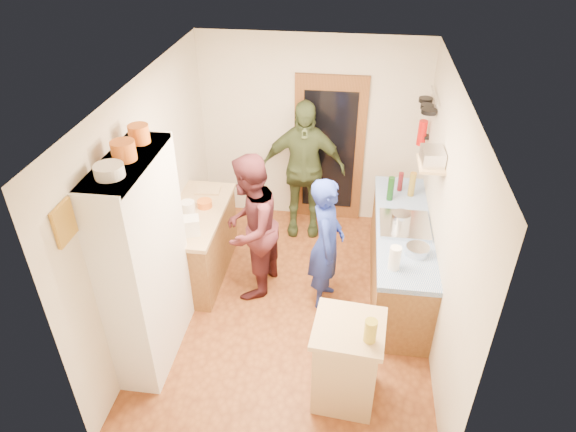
% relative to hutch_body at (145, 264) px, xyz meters
% --- Properties ---
extents(floor, '(3.00, 4.00, 0.02)m').
position_rel_hutch_body_xyz_m(floor, '(1.30, 0.80, -1.11)').
color(floor, brown).
rests_on(floor, ground).
extents(ceiling, '(3.00, 4.00, 0.02)m').
position_rel_hutch_body_xyz_m(ceiling, '(1.30, 0.80, 1.51)').
color(ceiling, silver).
rests_on(ceiling, ground).
extents(wall_back, '(3.00, 0.02, 2.60)m').
position_rel_hutch_body_xyz_m(wall_back, '(1.30, 2.81, 0.20)').
color(wall_back, beige).
rests_on(wall_back, ground).
extents(wall_front, '(3.00, 0.02, 2.60)m').
position_rel_hutch_body_xyz_m(wall_front, '(1.30, -1.21, 0.20)').
color(wall_front, beige).
rests_on(wall_front, ground).
extents(wall_left, '(0.02, 4.00, 2.60)m').
position_rel_hutch_body_xyz_m(wall_left, '(-0.21, 0.80, 0.20)').
color(wall_left, beige).
rests_on(wall_left, ground).
extents(wall_right, '(0.02, 4.00, 2.60)m').
position_rel_hutch_body_xyz_m(wall_right, '(2.81, 0.80, 0.20)').
color(wall_right, beige).
rests_on(wall_right, ground).
extents(door_frame, '(0.95, 0.06, 2.10)m').
position_rel_hutch_body_xyz_m(door_frame, '(1.55, 2.77, -0.05)').
color(door_frame, brown).
rests_on(door_frame, ground).
extents(door_glass, '(0.70, 0.02, 1.70)m').
position_rel_hutch_body_xyz_m(door_glass, '(1.55, 2.74, -0.05)').
color(door_glass, black).
rests_on(door_glass, door_frame).
extents(hutch_body, '(0.40, 1.20, 2.20)m').
position_rel_hutch_body_xyz_m(hutch_body, '(0.00, 0.00, 0.00)').
color(hutch_body, white).
rests_on(hutch_body, ground).
extents(hutch_top_shelf, '(0.40, 1.14, 0.04)m').
position_rel_hutch_body_xyz_m(hutch_top_shelf, '(0.00, 0.00, 1.08)').
color(hutch_top_shelf, white).
rests_on(hutch_top_shelf, hutch_body).
extents(plate_stack, '(0.23, 0.23, 0.10)m').
position_rel_hutch_body_xyz_m(plate_stack, '(0.00, -0.29, 1.15)').
color(plate_stack, white).
rests_on(plate_stack, hutch_top_shelf).
extents(orange_pot_a, '(0.20, 0.20, 0.16)m').
position_rel_hutch_body_xyz_m(orange_pot_a, '(0.00, 0.00, 1.18)').
color(orange_pot_a, orange).
rests_on(orange_pot_a, hutch_top_shelf).
extents(orange_pot_b, '(0.18, 0.18, 0.16)m').
position_rel_hutch_body_xyz_m(orange_pot_b, '(0.00, 0.34, 1.18)').
color(orange_pot_b, orange).
rests_on(orange_pot_b, hutch_top_shelf).
extents(left_counter_base, '(0.60, 1.40, 0.85)m').
position_rel_hutch_body_xyz_m(left_counter_base, '(0.10, 1.25, -0.68)').
color(left_counter_base, olive).
rests_on(left_counter_base, ground).
extents(left_counter_top, '(0.64, 1.44, 0.05)m').
position_rel_hutch_body_xyz_m(left_counter_top, '(0.10, 1.25, -0.23)').
color(left_counter_top, tan).
rests_on(left_counter_top, left_counter_base).
extents(toaster, '(0.30, 0.25, 0.19)m').
position_rel_hutch_body_xyz_m(toaster, '(0.15, 0.81, -0.10)').
color(toaster, white).
rests_on(toaster, left_counter_top).
extents(kettle, '(0.18, 0.18, 0.18)m').
position_rel_hutch_body_xyz_m(kettle, '(0.05, 1.16, -0.11)').
color(kettle, white).
rests_on(kettle, left_counter_top).
extents(orange_bowl, '(0.19, 0.19, 0.08)m').
position_rel_hutch_body_xyz_m(orange_bowl, '(0.18, 1.38, -0.16)').
color(orange_bowl, orange).
rests_on(orange_bowl, left_counter_top).
extents(chopping_board, '(0.32, 0.24, 0.02)m').
position_rel_hutch_body_xyz_m(chopping_board, '(0.12, 1.74, -0.19)').
color(chopping_board, tan).
rests_on(chopping_board, left_counter_top).
extents(right_counter_base, '(0.60, 2.20, 0.84)m').
position_rel_hutch_body_xyz_m(right_counter_base, '(2.50, 1.30, -0.68)').
color(right_counter_base, olive).
rests_on(right_counter_base, ground).
extents(right_counter_top, '(0.62, 2.22, 0.06)m').
position_rel_hutch_body_xyz_m(right_counter_top, '(2.50, 1.30, -0.23)').
color(right_counter_top, '#1A51AA').
rests_on(right_counter_top, right_counter_base).
extents(hob, '(0.55, 0.58, 0.04)m').
position_rel_hutch_body_xyz_m(hob, '(2.50, 1.27, -0.18)').
color(hob, silver).
rests_on(hob, right_counter_top).
extents(pot_on_hob, '(0.21, 0.21, 0.14)m').
position_rel_hutch_body_xyz_m(pot_on_hob, '(2.45, 1.26, -0.09)').
color(pot_on_hob, silver).
rests_on(pot_on_hob, hob).
extents(bottle_a, '(0.08, 0.08, 0.30)m').
position_rel_hutch_body_xyz_m(bottle_a, '(2.35, 1.84, -0.05)').
color(bottle_a, '#143F14').
rests_on(bottle_a, right_counter_top).
extents(bottle_b, '(0.06, 0.06, 0.25)m').
position_rel_hutch_body_xyz_m(bottle_b, '(2.48, 2.07, -0.08)').
color(bottle_b, '#591419').
rests_on(bottle_b, right_counter_top).
extents(bottle_c, '(0.08, 0.08, 0.31)m').
position_rel_hutch_body_xyz_m(bottle_c, '(2.61, 1.97, -0.05)').
color(bottle_c, olive).
rests_on(bottle_c, right_counter_top).
extents(paper_towel, '(0.14, 0.14, 0.25)m').
position_rel_hutch_body_xyz_m(paper_towel, '(2.35, 0.51, -0.07)').
color(paper_towel, white).
rests_on(paper_towel, right_counter_top).
extents(mixing_bowl, '(0.24, 0.24, 0.09)m').
position_rel_hutch_body_xyz_m(mixing_bowl, '(2.60, 0.77, -0.15)').
color(mixing_bowl, silver).
rests_on(mixing_bowl, right_counter_top).
extents(island_base, '(0.59, 0.59, 0.86)m').
position_rel_hutch_body_xyz_m(island_base, '(1.95, -0.37, -0.67)').
color(island_base, tan).
rests_on(island_base, ground).
extents(island_top, '(0.67, 0.67, 0.05)m').
position_rel_hutch_body_xyz_m(island_top, '(1.95, -0.37, -0.22)').
color(island_top, tan).
rests_on(island_top, island_base).
extents(cutting_board, '(0.37, 0.31, 0.02)m').
position_rel_hutch_body_xyz_m(cutting_board, '(1.90, -0.31, -0.21)').
color(cutting_board, white).
rests_on(cutting_board, island_top).
extents(oil_jar, '(0.12, 0.12, 0.22)m').
position_rel_hutch_body_xyz_m(oil_jar, '(2.11, -0.50, -0.08)').
color(oil_jar, '#AD9E2D').
rests_on(oil_jar, island_top).
extents(pan_rail, '(0.02, 0.65, 0.02)m').
position_rel_hutch_body_xyz_m(pan_rail, '(2.76, 2.33, 0.95)').
color(pan_rail, silver).
rests_on(pan_rail, wall_right).
extents(pan_hang_a, '(0.18, 0.18, 0.05)m').
position_rel_hutch_body_xyz_m(pan_hang_a, '(2.70, 2.15, 0.82)').
color(pan_hang_a, black).
rests_on(pan_hang_a, pan_rail).
extents(pan_hang_b, '(0.16, 0.16, 0.05)m').
position_rel_hutch_body_xyz_m(pan_hang_b, '(2.70, 2.35, 0.80)').
color(pan_hang_b, black).
rests_on(pan_hang_b, pan_rail).
extents(pan_hang_c, '(0.17, 0.17, 0.05)m').
position_rel_hutch_body_xyz_m(pan_hang_c, '(2.70, 2.55, 0.81)').
color(pan_hang_c, black).
rests_on(pan_hang_c, pan_rail).
extents(wall_shelf, '(0.26, 0.42, 0.03)m').
position_rel_hutch_body_xyz_m(wall_shelf, '(2.67, 1.25, 0.60)').
color(wall_shelf, tan).
rests_on(wall_shelf, wall_right).
extents(radio, '(0.24, 0.31, 0.15)m').
position_rel_hutch_body_xyz_m(radio, '(2.67, 1.25, 0.69)').
color(radio, silver).
rests_on(radio, wall_shelf).
extents(ext_bracket, '(0.06, 0.10, 0.04)m').
position_rel_hutch_body_xyz_m(ext_bracket, '(2.77, 2.50, 0.35)').
color(ext_bracket, black).
rests_on(ext_bracket, wall_right).
extents(fire_extinguisher, '(0.11, 0.11, 0.32)m').
position_rel_hutch_body_xyz_m(fire_extinguisher, '(2.71, 2.50, 0.40)').
color(fire_extinguisher, red).
rests_on(fire_extinguisher, wall_right).
extents(picture_frame, '(0.03, 0.25, 0.30)m').
position_rel_hutch_body_xyz_m(picture_frame, '(-0.18, -0.75, 0.95)').
color(picture_frame, gold).
rests_on(picture_frame, wall_left).
extents(person_hob, '(0.39, 0.59, 1.60)m').
position_rel_hutch_body_xyz_m(person_hob, '(1.68, 0.95, -0.30)').
color(person_hob, '#1E3097').
rests_on(person_hob, ground).
extents(person_left, '(0.82, 0.97, 1.76)m').
position_rel_hutch_body_xyz_m(person_left, '(0.83, 1.08, -0.22)').
color(person_left, '#471C22').
rests_on(person_left, ground).
extents(person_back, '(1.15, 0.55, 1.90)m').
position_rel_hutch_body_xyz_m(person_back, '(1.25, 2.37, -0.15)').
color(person_back, '#344123').
rests_on(person_back, ground).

